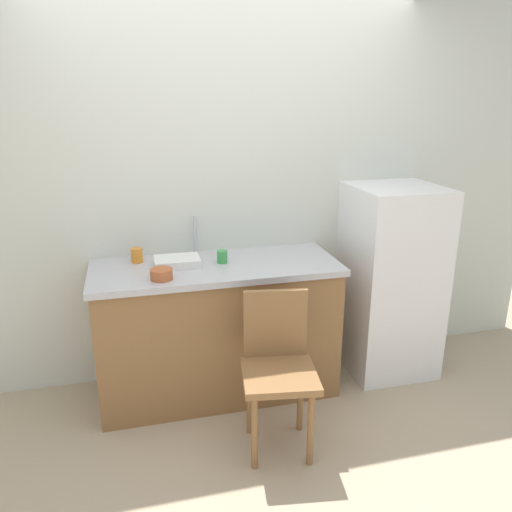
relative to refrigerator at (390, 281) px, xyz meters
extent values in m
plane|color=tan|center=(-1.09, -0.66, -0.67)|extent=(8.00, 8.00, 0.00)
cube|color=silver|center=(-1.09, 0.34, 0.63)|extent=(4.80, 0.10, 2.59)
cube|color=olive|center=(-1.24, -0.01, -0.24)|extent=(1.51, 0.60, 0.86)
cube|color=#B7B7BC|center=(-1.24, -0.01, 0.21)|extent=(1.55, 0.64, 0.04)
cylinder|color=#B7B7BC|center=(-1.33, 0.24, 0.36)|extent=(0.02, 0.02, 0.26)
cube|color=white|center=(0.00, 0.00, 0.00)|extent=(0.59, 0.58, 1.34)
cylinder|color=olive|center=(-1.19, -0.81, -0.44)|extent=(0.04, 0.04, 0.45)
cylinder|color=olive|center=(-0.90, -0.86, -0.44)|extent=(0.04, 0.04, 0.45)
cylinder|color=olive|center=(-1.15, -0.52, -0.44)|extent=(0.04, 0.04, 0.45)
cylinder|color=olive|center=(-0.85, -0.56, -0.44)|extent=(0.04, 0.04, 0.45)
cube|color=olive|center=(-1.02, -0.69, -0.20)|extent=(0.46, 0.46, 0.04)
cube|color=olive|center=(-0.99, -0.51, 0.02)|extent=(0.36, 0.08, 0.40)
cube|color=white|center=(-1.48, 0.03, 0.25)|extent=(0.28, 0.20, 0.05)
cylinder|color=#B25B33|center=(-1.59, -0.20, 0.26)|extent=(0.13, 0.13, 0.06)
cylinder|color=green|center=(-1.20, 0.01, 0.27)|extent=(0.07, 0.07, 0.08)
cylinder|color=orange|center=(-1.72, 0.16, 0.28)|extent=(0.07, 0.07, 0.09)
camera|label=1|loc=(-1.73, -2.97, 1.26)|focal=35.26mm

